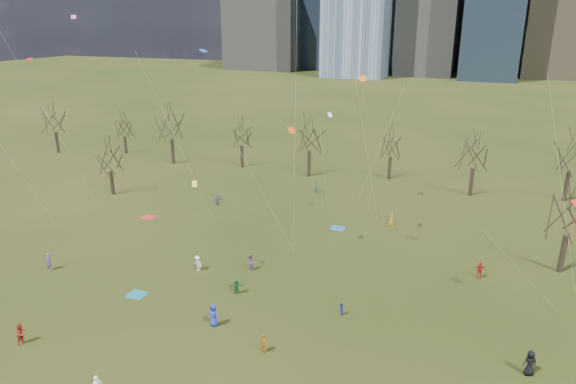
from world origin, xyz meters
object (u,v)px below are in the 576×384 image
(blanket_navy, at_px, (338,228))
(person_4, at_px, (264,344))
(blanket_crimson, at_px, (149,217))
(person_2, at_px, (22,333))
(blanket_teal, at_px, (137,295))
(person_0, at_px, (214,315))

(blanket_navy, xyz_separation_m, person_4, (1.15, -24.86, 0.72))
(blanket_crimson, xyz_separation_m, person_4, (24.06, -20.02, 0.72))
(blanket_navy, height_order, person_2, person_2)
(blanket_teal, height_order, person_2, person_2)
(person_2, xyz_separation_m, person_4, (17.53, 5.37, -0.12))
(blanket_crimson, relative_size, person_0, 0.84)
(person_0, bearing_deg, blanket_teal, -176.41)
(person_0, bearing_deg, person_4, -3.82)
(blanket_teal, bearing_deg, person_2, -111.92)
(blanket_teal, relative_size, blanket_navy, 1.00)
(blanket_teal, distance_m, person_2, 9.80)
(blanket_navy, height_order, person_0, person_0)
(blanket_teal, distance_m, blanket_navy, 24.71)
(blanket_navy, bearing_deg, person_0, -99.72)
(blanket_navy, height_order, person_4, person_4)
(person_2, relative_size, person_4, 1.17)
(person_0, distance_m, person_2, 14.35)
(blanket_teal, height_order, person_0, person_0)
(person_2, bearing_deg, blanket_teal, -23.55)
(blanket_crimson, bearing_deg, blanket_teal, -58.08)
(person_4, bearing_deg, blanket_navy, -48.00)
(blanket_teal, bearing_deg, blanket_navy, 58.96)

